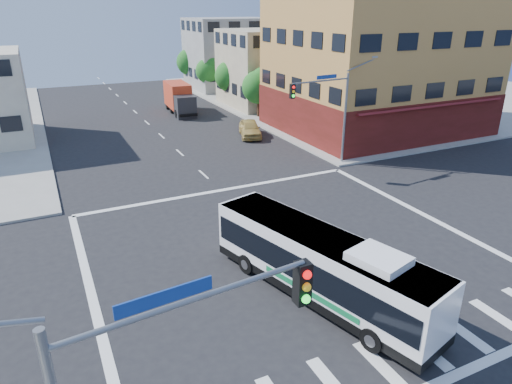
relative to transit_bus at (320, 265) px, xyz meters
name	(u,v)px	position (x,y,z in m)	size (l,w,h in m)	color
ground	(291,254)	(0.72, 3.66, -1.57)	(120.00, 120.00, 0.00)	black
sidewalk_ne	(381,92)	(35.72, 38.66, -1.50)	(50.00, 50.00, 0.15)	gray
corner_building_ne	(377,69)	(20.71, 22.14, 4.32)	(18.10, 15.44, 14.00)	#B38140
building_east_near	(275,68)	(17.70, 37.64, 2.93)	(12.06, 10.06, 9.00)	#BAAE8E
building_east_far	(231,54)	(17.70, 51.64, 3.43)	(12.06, 10.06, 10.00)	#989893
signal_mast_ne	(328,103)	(9.80, 14.28, 3.41)	(7.91, 1.13, 8.07)	slate
street_tree_a	(259,85)	(12.63, 31.58, 2.02)	(3.60, 3.60, 5.53)	#392314
street_tree_b	(231,74)	(12.63, 39.58, 2.18)	(3.80, 3.80, 5.79)	#392314
street_tree_c	(209,69)	(12.63, 47.58, 1.89)	(3.40, 3.40, 5.29)	#392314
street_tree_d	(190,60)	(12.63, 55.58, 2.31)	(4.00, 4.00, 6.03)	#392314
transit_bus	(320,265)	(0.00, 0.00, 0.00)	(5.18, 11.09, 3.22)	black
box_truck	(180,99)	(5.38, 37.76, 0.04)	(2.63, 7.53, 3.33)	#27282C
parked_car	(250,128)	(8.30, 24.80, -0.79)	(1.86, 4.62, 1.57)	tan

